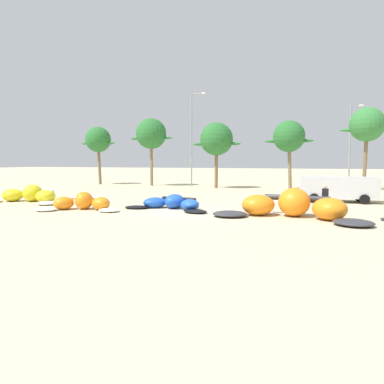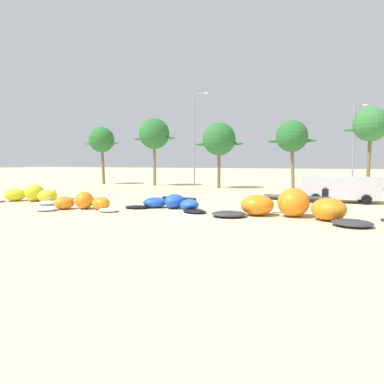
{
  "view_description": "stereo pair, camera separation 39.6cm",
  "coord_description": "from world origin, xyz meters",
  "px_view_note": "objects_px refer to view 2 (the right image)",
  "views": [
    {
      "loc": [
        6.78,
        -19.9,
        2.98
      ],
      "look_at": [
        -0.62,
        2.0,
        1.0
      ],
      "focal_mm": 33.89,
      "sensor_mm": 36.0,
      "label": 1
    },
    {
      "loc": [
        7.15,
        -19.77,
        2.98
      ],
      "look_at": [
        -0.62,
        2.0,
        1.0
      ],
      "focal_mm": 33.89,
      "sensor_mm": 36.0,
      "label": 2
    }
  ],
  "objects_px": {
    "palm_left_of_gap": "(219,139)",
    "lamppost_west": "(195,135)",
    "kite_left": "(83,203)",
    "parked_car_second": "(337,187)",
    "palm_center_left": "(292,137)",
    "kite_left_of_center": "(172,203)",
    "palm_leftmost": "(102,140)",
    "kite_center": "(291,207)",
    "person_near_kites": "(325,199)",
    "lamppost_west_center": "(355,142)",
    "palm_left": "(154,134)",
    "palm_center_right": "(371,125)",
    "kite_far_left": "(31,195)"
  },
  "relations": [
    {
      "from": "person_near_kites",
      "to": "kite_center",
      "type": "bearing_deg",
      "value": -125.86
    },
    {
      "from": "palm_center_left",
      "to": "lamppost_west",
      "type": "bearing_deg",
      "value": 175.8
    },
    {
      "from": "kite_left_of_center",
      "to": "palm_center_right",
      "type": "distance_m",
      "value": 24.45
    },
    {
      "from": "kite_left_of_center",
      "to": "lamppost_west_center",
      "type": "distance_m",
      "value": 25.72
    },
    {
      "from": "lamppost_west_center",
      "to": "kite_left",
      "type": "bearing_deg",
      "value": -125.07
    },
    {
      "from": "kite_left_of_center",
      "to": "kite_center",
      "type": "xyz_separation_m",
      "value": [
        7.3,
        -1.14,
        0.24
      ]
    },
    {
      "from": "kite_left",
      "to": "kite_center",
      "type": "xyz_separation_m",
      "value": [
        12.38,
        0.97,
        0.17
      ]
    },
    {
      "from": "kite_left_of_center",
      "to": "lamppost_west_center",
      "type": "bearing_deg",
      "value": 61.62
    },
    {
      "from": "palm_leftmost",
      "to": "palm_left",
      "type": "distance_m",
      "value": 7.67
    },
    {
      "from": "kite_left_of_center",
      "to": "lamppost_west_center",
      "type": "height_order",
      "value": "lamppost_west_center"
    },
    {
      "from": "kite_left",
      "to": "palm_center_right",
      "type": "bearing_deg",
      "value": 49.84
    },
    {
      "from": "kite_center",
      "to": "palm_center_left",
      "type": "distance_m",
      "value": 20.48
    },
    {
      "from": "palm_center_left",
      "to": "palm_leftmost",
      "type": "bearing_deg",
      "value": 177.63
    },
    {
      "from": "lamppost_west",
      "to": "palm_center_right",
      "type": "bearing_deg",
      "value": 0.36
    },
    {
      "from": "palm_leftmost",
      "to": "palm_center_left",
      "type": "xyz_separation_m",
      "value": [
        23.8,
        -0.98,
        -0.16
      ]
    },
    {
      "from": "palm_center_left",
      "to": "person_near_kites",
      "type": "bearing_deg",
      "value": -79.5
    },
    {
      "from": "kite_left_of_center",
      "to": "kite_center",
      "type": "height_order",
      "value": "kite_center"
    },
    {
      "from": "palm_center_right",
      "to": "lamppost_west_center",
      "type": "xyz_separation_m",
      "value": [
        -1.21,
        2.66,
        -1.54
      ]
    },
    {
      "from": "person_near_kites",
      "to": "lamppost_west_center",
      "type": "xyz_separation_m",
      "value": [
        3.05,
        21.08,
        4.2
      ]
    },
    {
      "from": "kite_left_of_center",
      "to": "palm_left_of_gap",
      "type": "height_order",
      "value": "palm_left_of_gap"
    },
    {
      "from": "kite_left",
      "to": "palm_leftmost",
      "type": "relative_size",
      "value": 0.71
    },
    {
      "from": "palm_leftmost",
      "to": "palm_center_right",
      "type": "distance_m",
      "value": 31.32
    },
    {
      "from": "palm_left_of_gap",
      "to": "lamppost_west_center",
      "type": "bearing_deg",
      "value": 17.79
    },
    {
      "from": "kite_left",
      "to": "palm_center_right",
      "type": "distance_m",
      "value": 29.06
    },
    {
      "from": "kite_left_of_center",
      "to": "lamppost_west",
      "type": "height_order",
      "value": "lamppost_west"
    },
    {
      "from": "kite_left",
      "to": "parked_car_second",
      "type": "bearing_deg",
      "value": 32.52
    },
    {
      "from": "parked_car_second",
      "to": "palm_leftmost",
      "type": "relative_size",
      "value": 0.74
    },
    {
      "from": "palm_leftmost",
      "to": "lamppost_west",
      "type": "xyz_separation_m",
      "value": [
        12.85,
        -0.18,
        0.31
      ]
    },
    {
      "from": "kite_left_of_center",
      "to": "person_near_kites",
      "type": "height_order",
      "value": "person_near_kites"
    },
    {
      "from": "kite_left",
      "to": "kite_center",
      "type": "height_order",
      "value": "kite_center"
    },
    {
      "from": "kite_center",
      "to": "person_near_kites",
      "type": "distance_m",
      "value": 2.87
    },
    {
      "from": "kite_left_of_center",
      "to": "palm_leftmost",
      "type": "distance_m",
      "value": 27.23
    },
    {
      "from": "kite_left_of_center",
      "to": "lamppost_west",
      "type": "bearing_deg",
      "value": 105.0
    },
    {
      "from": "person_near_kites",
      "to": "palm_left",
      "type": "distance_m",
      "value": 27.11
    },
    {
      "from": "kite_far_left",
      "to": "kite_left",
      "type": "bearing_deg",
      "value": -20.5
    },
    {
      "from": "lamppost_west",
      "to": "lamppost_west_center",
      "type": "height_order",
      "value": "lamppost_west"
    },
    {
      "from": "kite_far_left",
      "to": "palm_center_left",
      "type": "relative_size",
      "value": 0.93
    },
    {
      "from": "kite_left_of_center",
      "to": "parked_car_second",
      "type": "bearing_deg",
      "value": 36.94
    },
    {
      "from": "kite_far_left",
      "to": "kite_left_of_center",
      "type": "relative_size",
      "value": 1.13
    },
    {
      "from": "palm_leftmost",
      "to": "palm_left",
      "type": "relative_size",
      "value": 0.91
    },
    {
      "from": "kite_left_of_center",
      "to": "parked_car_second",
      "type": "xyz_separation_m",
      "value": [
        9.85,
        7.4,
        0.74
      ]
    },
    {
      "from": "parked_car_second",
      "to": "palm_left",
      "type": "relative_size",
      "value": 0.67
    },
    {
      "from": "person_near_kites",
      "to": "kite_far_left",
      "type": "bearing_deg",
      "value": -177.28
    },
    {
      "from": "person_near_kites",
      "to": "palm_leftmost",
      "type": "bearing_deg",
      "value": 145.64
    },
    {
      "from": "palm_left_of_gap",
      "to": "lamppost_west",
      "type": "distance_m",
      "value": 3.79
    },
    {
      "from": "person_near_kites",
      "to": "palm_center_right",
      "type": "distance_m",
      "value": 19.76
    },
    {
      "from": "person_near_kites",
      "to": "palm_center_right",
      "type": "bearing_deg",
      "value": 76.96
    },
    {
      "from": "palm_leftmost",
      "to": "palm_left_of_gap",
      "type": "height_order",
      "value": "palm_leftmost"
    },
    {
      "from": "kite_left_of_center",
      "to": "palm_center_left",
      "type": "distance_m",
      "value": 20.2
    },
    {
      "from": "palm_left",
      "to": "palm_center_left",
      "type": "height_order",
      "value": "palm_left"
    }
  ]
}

